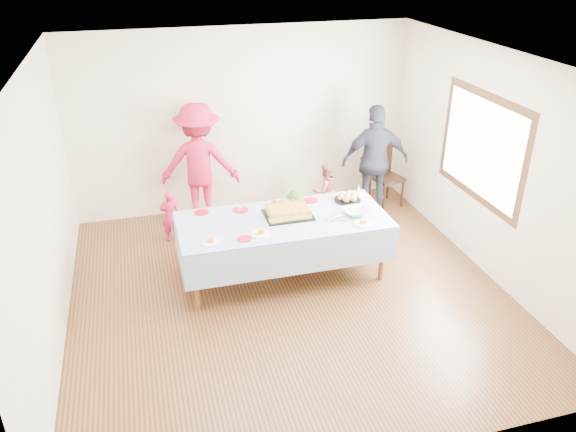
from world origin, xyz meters
name	(u,v)px	position (x,y,z in m)	size (l,w,h in m)	color
ground	(288,291)	(0.00, 0.00, 0.00)	(5.00, 5.00, 0.00)	#492714
room_walls	(293,151)	(0.05, 0.00, 1.77)	(5.04, 5.04, 2.72)	beige
party_table	(283,223)	(0.04, 0.38, 0.72)	(2.50, 1.10, 0.78)	brown
birthday_cake	(288,212)	(0.12, 0.45, 0.83)	(0.57, 0.44, 0.10)	black
rolls_tray	(347,197)	(0.96, 0.65, 0.82)	(0.34, 0.34, 0.10)	black
punch_bowl	(356,212)	(0.92, 0.25, 0.82)	(0.30, 0.30, 0.07)	silver
party_hat	(358,190)	(1.15, 0.77, 0.86)	(0.09, 0.09, 0.16)	white
fork_pile	(336,217)	(0.64, 0.20, 0.81)	(0.24, 0.18, 0.07)	white
plate_red_far_a	(201,212)	(-0.88, 0.80, 0.79)	(0.18, 0.18, 0.01)	red
plate_red_far_b	(241,210)	(-0.41, 0.74, 0.79)	(0.19, 0.19, 0.01)	red
plate_red_far_c	(278,203)	(0.09, 0.80, 0.79)	(0.18, 0.18, 0.01)	red
plate_red_far_d	(311,200)	(0.51, 0.77, 0.79)	(0.19, 0.19, 0.01)	red
plate_red_near	(244,239)	(-0.50, 0.01, 0.79)	(0.16, 0.16, 0.01)	red
plate_white_left	(210,242)	(-0.88, 0.03, 0.79)	(0.20, 0.20, 0.01)	white
plate_white_mid	(261,234)	(-0.30, 0.08, 0.79)	(0.23, 0.23, 0.01)	white
plate_white_right	(363,224)	(0.90, 0.00, 0.79)	(0.20, 0.20, 0.01)	white
dining_chair	(384,171)	(2.08, 1.98, 0.54)	(0.51, 0.51, 0.96)	black
toddler_left	(170,216)	(-1.22, 1.64, 0.37)	(0.27, 0.18, 0.74)	#D31A4F
toddler_mid	(295,222)	(0.35, 0.90, 0.44)	(0.43, 0.28, 0.88)	#346521
toddler_right	(325,190)	(1.05, 1.77, 0.42)	(0.41, 0.32, 0.85)	#AC6450
adult_left	(199,163)	(-0.71, 2.20, 0.88)	(1.13, 0.65, 1.75)	#C61841
adult_right	(375,161)	(1.79, 1.72, 0.84)	(0.98, 0.41, 1.67)	#2C2C3D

